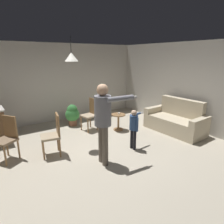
# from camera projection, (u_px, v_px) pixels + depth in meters

# --- Properties ---
(ground) EXTENTS (7.68, 7.68, 0.00)m
(ground) POSITION_uv_depth(u_px,v_px,m) (105.00, 153.00, 4.79)
(ground) COLOR #B2A893
(wall_back) EXTENTS (6.40, 0.10, 2.70)m
(wall_back) POSITION_uv_depth(u_px,v_px,m) (56.00, 83.00, 6.95)
(wall_back) COLOR beige
(wall_back) RESTS_ON ground
(wall_right) EXTENTS (0.10, 6.40, 2.70)m
(wall_right) POSITION_uv_depth(u_px,v_px,m) (191.00, 86.00, 6.17)
(wall_right) COLOR beige
(wall_right) RESTS_ON ground
(couch_floral) EXTENTS (0.93, 1.83, 1.00)m
(couch_floral) POSITION_uv_depth(u_px,v_px,m) (176.00, 121.00, 6.11)
(couch_floral) COLOR beige
(couch_floral) RESTS_ON ground
(side_table_by_couch) EXTENTS (0.44, 0.44, 0.52)m
(side_table_by_couch) POSITION_uv_depth(u_px,v_px,m) (118.00, 120.00, 6.21)
(side_table_by_couch) COLOR olive
(side_table_by_couch) RESTS_ON ground
(person_adult) EXTENTS (0.84, 0.56, 1.75)m
(person_adult) POSITION_uv_depth(u_px,v_px,m) (103.00, 116.00, 4.07)
(person_adult) COLOR #60564C
(person_adult) RESTS_ON ground
(person_child) EXTENTS (0.53, 0.32, 1.02)m
(person_child) POSITION_uv_depth(u_px,v_px,m) (134.00, 125.00, 4.86)
(person_child) COLOR black
(person_child) RESTS_ON ground
(dining_chair_by_counter) EXTENTS (0.50, 0.50, 1.00)m
(dining_chair_by_counter) POSITION_uv_depth(u_px,v_px,m) (53.00, 133.00, 4.59)
(dining_chair_by_counter) COLOR olive
(dining_chair_by_counter) RESTS_ON ground
(dining_chair_near_wall) EXTENTS (0.48, 0.48, 1.00)m
(dining_chair_near_wall) POSITION_uv_depth(u_px,v_px,m) (91.00, 113.00, 6.19)
(dining_chair_near_wall) COLOR olive
(dining_chair_near_wall) RESTS_ON ground
(dining_chair_centre_back) EXTENTS (0.58, 0.58, 1.00)m
(dining_chair_centre_back) POSITION_uv_depth(u_px,v_px,m) (7.00, 137.00, 4.39)
(dining_chair_centre_back) COLOR olive
(dining_chair_centre_back) RESTS_ON ground
(potted_plant_corner) EXTENTS (0.47, 0.47, 0.72)m
(potted_plant_corner) POSITION_uv_depth(u_px,v_px,m) (72.00, 114.00, 6.61)
(potted_plant_corner) COLOR brown
(potted_plant_corner) RESTS_ON ground
(spare_remote_on_table) EXTENTS (0.12, 0.11, 0.04)m
(spare_remote_on_table) POSITION_uv_depth(u_px,v_px,m) (119.00, 113.00, 6.20)
(spare_remote_on_table) COLOR white
(spare_remote_on_table) RESTS_ON side_table_by_couch
(ceiling_light_pendant) EXTENTS (0.32, 0.32, 0.55)m
(ceiling_light_pendant) POSITION_uv_depth(u_px,v_px,m) (71.00, 57.00, 4.60)
(ceiling_light_pendant) COLOR silver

